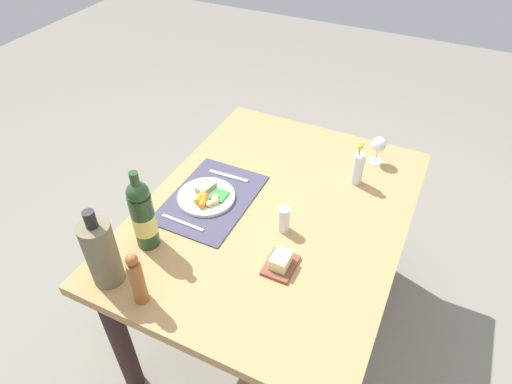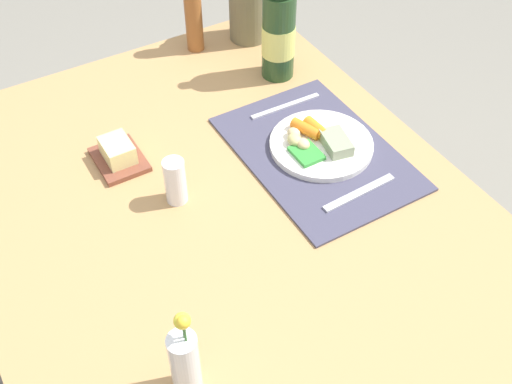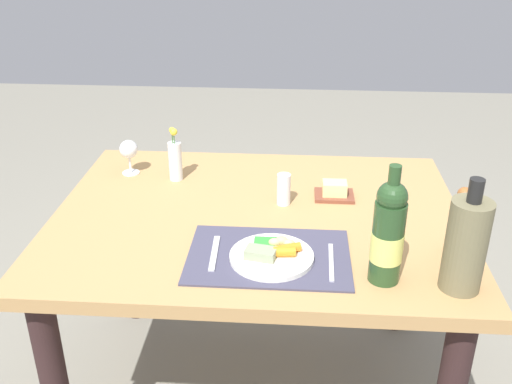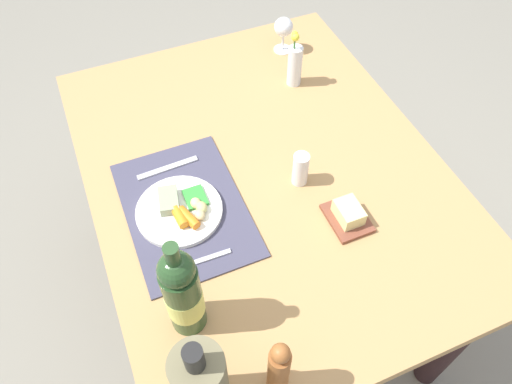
{
  "view_description": "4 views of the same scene",
  "coord_description": "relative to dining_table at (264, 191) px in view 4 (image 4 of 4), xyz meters",
  "views": [
    {
      "loc": [
        1.17,
        0.48,
        1.93
      ],
      "look_at": [
        0.04,
        -0.06,
        0.84
      ],
      "focal_mm": 31.07,
      "sensor_mm": 36.0,
      "label": 1
    },
    {
      "loc": [
        -0.79,
        0.39,
        1.7
      ],
      "look_at": [
        -0.05,
        -0.04,
        0.82
      ],
      "focal_mm": 44.6,
      "sensor_mm": 36.0,
      "label": 2
    },
    {
      "loc": [
        0.11,
        -1.64,
        1.62
      ],
      "look_at": [
        -0.0,
        -0.04,
        0.84
      ],
      "focal_mm": 41.07,
      "sensor_mm": 36.0,
      "label": 3
    },
    {
      "loc": [
        0.83,
        -0.37,
        1.82
      ],
      "look_at": [
        0.09,
        -0.06,
        0.77
      ],
      "focal_mm": 34.25,
      "sensor_mm": 36.0,
      "label": 4
    }
  ],
  "objects": [
    {
      "name": "placemat",
      "position": [
        0.05,
        -0.26,
        0.11
      ],
      "size": [
        0.45,
        0.31,
        0.01
      ],
      "primitive_type": "cube",
      "color": "#424055",
      "rests_on": "dining_table"
    },
    {
      "name": "dinner_plate",
      "position": [
        0.06,
        -0.27,
        0.13
      ],
      "size": [
        0.23,
        0.23,
        0.04
      ],
      "color": "white",
      "rests_on": "placemat"
    },
    {
      "name": "wine_glass",
      "position": [
        -0.48,
        0.28,
        0.2
      ],
      "size": [
        0.07,
        0.07,
        0.13
      ],
      "color": "white",
      "rests_on": "dining_table"
    },
    {
      "name": "salt_shaker",
      "position": [
        0.08,
        0.07,
        0.16
      ],
      "size": [
        0.04,
        0.04,
        0.11
      ],
      "primitive_type": "cylinder",
      "color": "white",
      "rests_on": "dining_table"
    },
    {
      "name": "flower_vase",
      "position": [
        -0.31,
        0.24,
        0.19
      ],
      "size": [
        0.05,
        0.05,
        0.2
      ],
      "color": "silver",
      "rests_on": "dining_table"
    },
    {
      "name": "butter_dish",
      "position": [
        0.25,
        0.13,
        0.13
      ],
      "size": [
        0.13,
        0.1,
        0.06
      ],
      "color": "brown",
      "rests_on": "dining_table"
    },
    {
      "name": "wine_bottle",
      "position": [
        0.35,
        -0.34,
        0.25
      ],
      "size": [
        0.08,
        0.08,
        0.32
      ],
      "color": "#264623",
      "rests_on": "dining_table"
    },
    {
      "name": "fork",
      "position": [
        -0.1,
        -0.26,
        0.12
      ],
      "size": [
        0.02,
        0.18,
        0.0
      ],
      "primitive_type": "cube",
      "rotation": [
        0.0,
        0.0,
        0.04
      ],
      "color": "silver",
      "rests_on": "placemat"
    },
    {
      "name": "pepper_mill",
      "position": [
        0.57,
        -0.22,
        0.21
      ],
      "size": [
        0.05,
        0.05,
        0.21
      ],
      "color": "#9B5A2A",
      "rests_on": "dining_table"
    },
    {
      "name": "ground_plane",
      "position": [
        0.0,
        0.0,
        -0.63
      ],
      "size": [
        8.0,
        8.0,
        0.0
      ],
      "primitive_type": "plane",
      "color": "gray"
    },
    {
      "name": "cooler_bottle",
      "position": [
        0.54,
        -0.37,
        0.24
      ],
      "size": [
        0.1,
        0.1,
        0.31
      ],
      "color": "#6E6849",
      "rests_on": "dining_table"
    },
    {
      "name": "knife",
      "position": [
        0.22,
        -0.28,
        0.12
      ],
      "size": [
        0.02,
        0.19,
        0.0
      ],
      "primitive_type": "cube",
      "rotation": [
        0.0,
        0.0,
        -0.03
      ],
      "color": "silver",
      "rests_on": "placemat"
    },
    {
      "name": "dining_table",
      "position": [
        0.0,
        0.0,
        0.0
      ],
      "size": [
        1.29,
        0.99,
        0.74
      ],
      "color": "tan",
      "rests_on": "ground_plane"
    }
  ]
}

